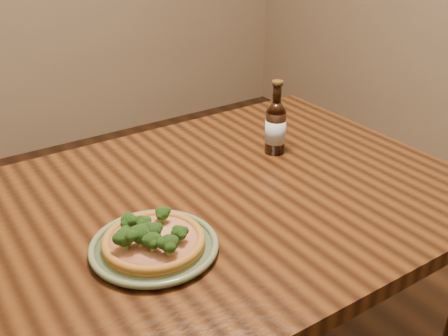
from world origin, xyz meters
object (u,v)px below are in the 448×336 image
plate (154,246)px  pizza (153,240)px  beer_bottle (276,127)px  table (154,251)px

plate → pizza: (-0.00, -0.00, 0.02)m
beer_bottle → pizza: bearing=-167.0°
table → beer_bottle: size_ratio=7.64×
table → pizza: 0.18m
table → plate: size_ratio=6.05×
beer_bottle → table: bearing=-177.4°
table → pizza: pizza is taller
table → beer_bottle: (0.44, 0.11, 0.17)m
table → beer_bottle: 0.49m
plate → beer_bottle: (0.49, 0.23, 0.07)m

